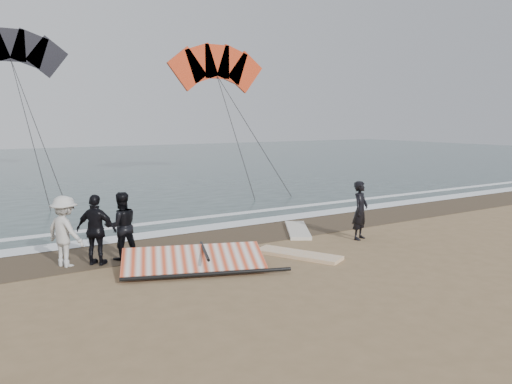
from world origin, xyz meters
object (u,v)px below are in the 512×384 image
(board_cream, at_px, (298,230))
(sail_rig, at_px, (189,262))
(board_white, at_px, (298,254))
(man_main, at_px, (360,210))

(board_cream, distance_m, sail_rig, 5.19)
(board_white, distance_m, board_cream, 3.02)
(board_white, relative_size, board_cream, 0.96)
(board_cream, bearing_deg, sail_rig, -126.63)
(board_white, relative_size, sail_rig, 0.63)
(man_main, xyz_separation_m, sail_rig, (-5.80, -0.08, -0.71))
(board_white, bearing_deg, sail_rig, 143.87)
(man_main, height_order, board_white, man_main)
(man_main, xyz_separation_m, board_cream, (-1.00, 1.87, -0.86))
(board_cream, relative_size, sail_rig, 0.65)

